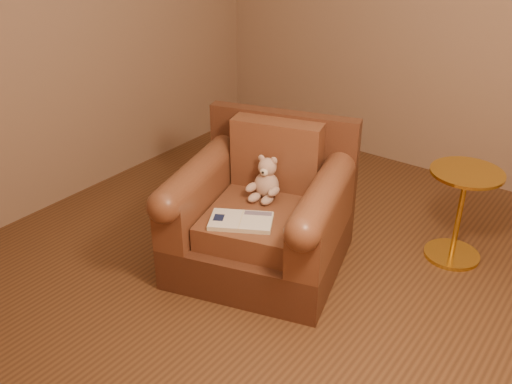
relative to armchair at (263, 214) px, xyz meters
The scene contains 5 objects.
floor 0.45m from the armchair, 13.80° to the right, with size 4.00×4.00×0.00m, color brown.
armchair is the anchor object (origin of this frame).
teddy_bear 0.20m from the armchair, 115.30° to the left, with size 0.19×0.23×0.27m.
guidebook 0.29m from the armchair, 81.96° to the right, with size 0.42×0.36×0.03m.
side_table 1.23m from the armchair, 38.50° to the left, with size 0.44×0.44×0.61m.
Camera 1 is at (1.49, -2.40, 2.11)m, focal length 40.00 mm.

